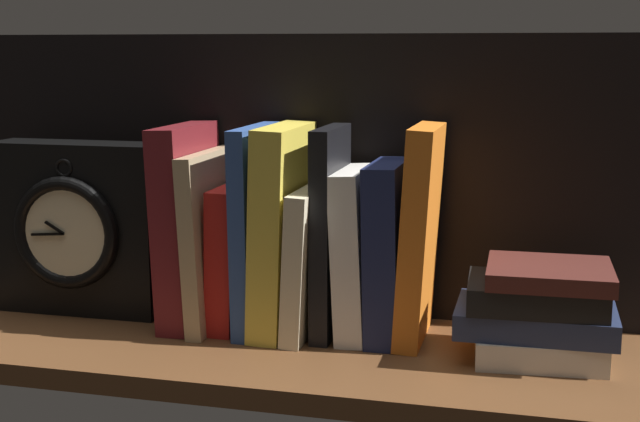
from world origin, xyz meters
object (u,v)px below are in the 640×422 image
Objects in this scene: book_black_skeptic at (330,231)px; book_white_catcher at (356,253)px; book_orange_pandolfini at (420,234)px; framed_clock at (78,228)px; book_stack_side at (539,312)px; book_cream_twain at (309,260)px; book_red_requiem at (234,256)px; book_blue_modern at (256,228)px; book_navy_bierce at (388,251)px; book_maroon_dawkins at (188,225)px; book_yellow_seinlanguage at (282,229)px; book_tan_shortstories at (212,238)px.

book_black_skeptic reaches higher than book_white_catcher.
framed_clock is (-44.95, 0.35, -1.59)cm from book_orange_pandolfini.
book_orange_pandolfini reaches higher than book_stack_side.
book_red_requiem is at bearing -180.00° from book_cream_twain.
book_cream_twain is (9.73, 0.00, 0.09)cm from book_red_requiem.
book_cream_twain reaches higher than book_red_requiem.
book_blue_modern reaches higher than book_navy_bierce.
book_maroon_dawkins is 0.99× the size of book_yellow_seinlanguage.
book_orange_pandolfini is (16.95, -0.00, 0.17)cm from book_yellow_seinlanguage.
book_blue_modern is at bearing 180.00° from book_black_skeptic.
book_orange_pandolfini is (29.34, -0.00, 0.28)cm from book_maroon_dawkins.
framed_clock is at bearing 179.19° from book_blue_modern.
book_black_skeptic is 1.19× the size of book_navy_bierce.
book_blue_modern is 1.24× the size of book_white_catcher.
book_white_catcher is (12.55, 0.00, -2.44)cm from book_blue_modern.
book_stack_side is at bearing -11.05° from book_navy_bierce.
book_white_catcher is 3.99cm from book_navy_bierce.
framed_clock is (-37.25, 0.35, 1.09)cm from book_white_catcher.
book_cream_twain is 0.70× the size of book_orange_pandolfini.
book_maroon_dawkins is 0.99× the size of book_black_skeptic.
book_cream_twain is 27.97cm from book_stack_side.
book_maroon_dawkins is 1.41× the size of book_red_requiem.
book_black_skeptic is 1.25× the size of book_white_catcher.
book_stack_side is (34.29, -3.47, -7.19)cm from book_blue_modern.
book_navy_bierce reaches higher than book_stack_side.
book_yellow_seinlanguage reaches higher than book_tan_shortstories.
book_yellow_seinlanguage is 1.25× the size of book_white_catcher.
book_blue_modern is 3.31cm from book_yellow_seinlanguage.
book_black_skeptic is 0.99× the size of book_orange_pandolfini.
framed_clock is at bearing 179.56° from book_orange_pandolfini.
book_tan_shortstories is at bearing 180.00° from book_blue_modern.
book_black_skeptic is at bearing 0.00° from book_red_requiem.
book_orange_pandolfini is at bearing 166.11° from book_stack_side.
book_tan_shortstories is 15.40cm from book_black_skeptic.
book_blue_modern is at bearing 174.22° from book_stack_side.
book_maroon_dawkins is 7.14cm from book_red_requiem.
book_white_catcher is 0.79× the size of book_orange_pandolfini.
book_orange_pandolfini is (7.71, 0.00, 2.68)cm from book_white_catcher.
book_navy_bierce is 0.94× the size of framed_clock.
book_navy_bierce is (9.74, -0.00, 1.64)cm from book_cream_twain.
book_red_requiem is 0.88× the size of book_white_catcher.
framed_clock is at bearing 179.41° from book_black_skeptic.
book_tan_shortstories is 0.86× the size of book_yellow_seinlanguage.
book_red_requiem is (6.13, -0.00, -3.67)cm from book_maroon_dawkins.
book_navy_bierce is (19.47, 0.00, 1.73)cm from book_red_requiem.
framed_clock is (-18.80, 0.35, 0.29)cm from book_tan_shortstories.
book_maroon_dawkins is 1.15× the size of book_tan_shortstories.
book_tan_shortstories reaches higher than book_white_catcher.
book_red_requiem is 0.84× the size of book_navy_bierce.
book_yellow_seinlanguage reaches higher than book_red_requiem.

